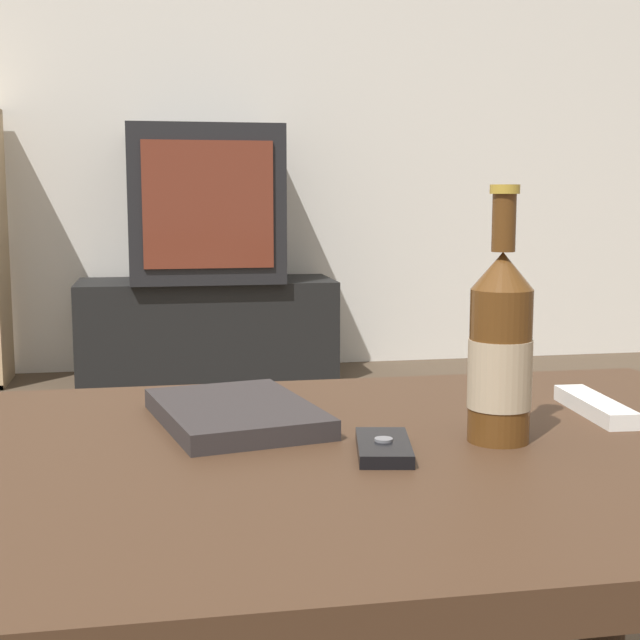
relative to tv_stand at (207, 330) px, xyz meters
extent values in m
cube|color=silver|center=(-0.04, 0.28, 1.09)|extent=(8.00, 0.05, 2.60)
cube|color=#422B1C|center=(-0.04, -2.74, 0.26)|extent=(1.17, 0.73, 0.04)
cylinder|color=#382417|center=(0.48, -2.44, 0.02)|extent=(0.07, 0.07, 0.44)
cube|color=black|center=(0.00, 0.00, 0.00)|extent=(1.04, 0.41, 0.41)
cube|color=black|center=(0.00, 0.00, 0.52)|extent=(0.60, 0.48, 0.62)
cube|color=maroon|center=(0.00, -0.25, 0.52)|extent=(0.49, 0.01, 0.48)
cube|color=tan|center=(-0.81, 0.07, 0.34)|extent=(0.02, 0.30, 1.10)
cylinder|color=#563314|center=(0.18, -2.74, 0.36)|extent=(0.07, 0.07, 0.17)
cylinder|color=tan|center=(0.18, -2.74, 0.35)|extent=(0.07, 0.07, 0.08)
cone|color=#563314|center=(0.18, -2.74, 0.47)|extent=(0.07, 0.07, 0.04)
cylinder|color=#563314|center=(0.18, -2.74, 0.52)|extent=(0.03, 0.03, 0.06)
cylinder|color=#B79333|center=(0.18, -2.74, 0.56)|extent=(0.03, 0.03, 0.01)
cube|color=black|center=(0.04, -2.77, 0.28)|extent=(0.08, 0.12, 0.01)
cylinder|color=slate|center=(0.04, -2.77, 0.29)|extent=(0.02, 0.02, 0.00)
cube|color=white|center=(0.34, -2.65, 0.29)|extent=(0.05, 0.17, 0.02)
cube|color=#2D2828|center=(-0.11, -2.61, 0.29)|extent=(0.22, 0.28, 0.02)
camera|label=1|loc=(-0.20, -3.67, 0.55)|focal=50.00mm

